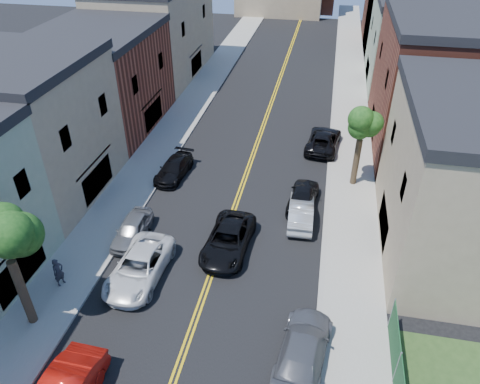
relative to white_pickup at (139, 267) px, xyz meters
The scene contains 20 objects.
sidewalk_left 22.35m from the white_pickup, 100.58° to the left, with size 3.20×100.00×0.15m, color gray.
sidewalk_right 24.89m from the white_pickup, 61.95° to the left, with size 3.20×100.00×0.15m, color gray.
curb_left 22.10m from the white_pickup, 96.11° to the left, with size 0.30×100.00×0.15m, color gray.
curb_right 24.12m from the white_pickup, 65.63° to the left, with size 0.30×100.00×0.15m, color gray.
bldg_left_tan_near 12.90m from the white_pickup, 145.69° to the left, with size 9.00×10.00×9.00m, color #998466.
bldg_left_brick 20.91m from the white_pickup, 119.59° to the left, with size 9.00×12.00×8.00m, color brown.
bldg_left_tan_far 33.79m from the white_pickup, 107.70° to the left, with size 9.00×16.00×9.50m, color #998466.
bldg_right_tan 19.14m from the white_pickup, 18.51° to the left, with size 9.00×12.00×9.00m, color #998466.
bldg_right_brick 27.08m from the white_pickup, 48.28° to the left, with size 9.00×14.00×10.00m, color brown.
bldg_right_palegrn 38.50m from the white_pickup, 62.34° to the left, with size 9.00×12.00×8.50m, color gray.
tree_right_far 17.48m from the white_pickup, 45.60° to the left, with size 4.40×4.40×8.03m.
white_pickup is the anchor object (origin of this frame).
grey_car_left 3.52m from the white_pickup, 118.87° to the left, with size 1.64×4.08×1.39m, color slate.
black_car_left 10.67m from the white_pickup, 97.90° to the left, with size 1.81×4.46×1.30m, color black.
grey_car_right 9.96m from the white_pickup, 21.05° to the right, with size 2.14×5.26×1.53m, color #525459.
black_car_right 11.96m from the white_pickup, 46.02° to the left, with size 1.81×4.50×1.53m, color black.
silver_car_right 10.80m from the white_pickup, 39.66° to the left, with size 1.55×4.44×1.46m, color #B3B7BB.
dark_car_right_far 19.51m from the white_pickup, 61.54° to the left, with size 2.46×5.34×1.48m, color black.
black_suv_lane 5.37m from the white_pickup, 36.78° to the left, with size 2.46×5.34×1.48m, color black.
pedestrian_left 4.25m from the white_pickup, 159.85° to the right, with size 0.63×0.41×1.72m, color #292831.
Camera 1 is at (5.20, 1.15, 18.20)m, focal length 33.91 mm.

